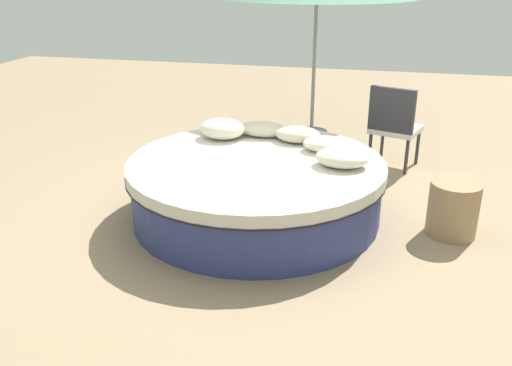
{
  "coord_description": "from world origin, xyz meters",
  "views": [
    {
      "loc": [
        1.12,
        -4.61,
        2.26
      ],
      "look_at": [
        0.0,
        0.0,
        0.34
      ],
      "focal_mm": 38.14,
      "sensor_mm": 36.0,
      "label": 1
    }
  ],
  "objects_px": {
    "round_bed": "(256,188)",
    "throw_pillow_1": "(327,144)",
    "throw_pillow_4": "(223,129)",
    "throw_pillow_3": "(263,129)",
    "patio_chair": "(394,122)",
    "throw_pillow_0": "(342,158)",
    "side_table": "(453,209)",
    "throw_pillow_2": "(298,134)"
  },
  "relations": [
    {
      "from": "throw_pillow_1",
      "to": "throw_pillow_3",
      "type": "relative_size",
      "value": 0.89
    },
    {
      "from": "throw_pillow_0",
      "to": "throw_pillow_2",
      "type": "height_order",
      "value": "throw_pillow_0"
    },
    {
      "from": "throw_pillow_1",
      "to": "throw_pillow_4",
      "type": "height_order",
      "value": "throw_pillow_4"
    },
    {
      "from": "patio_chair",
      "to": "throw_pillow_0",
      "type": "bearing_deg",
      "value": -86.89
    },
    {
      "from": "throw_pillow_4",
      "to": "side_table",
      "type": "distance_m",
      "value": 2.38
    },
    {
      "from": "patio_chair",
      "to": "side_table",
      "type": "distance_m",
      "value": 1.73
    },
    {
      "from": "throw_pillow_3",
      "to": "side_table",
      "type": "relative_size",
      "value": 1.06
    },
    {
      "from": "round_bed",
      "to": "throw_pillow_1",
      "type": "distance_m",
      "value": 0.81
    },
    {
      "from": "round_bed",
      "to": "throw_pillow_2",
      "type": "height_order",
      "value": "throw_pillow_2"
    },
    {
      "from": "throw_pillow_4",
      "to": "throw_pillow_2",
      "type": "bearing_deg",
      "value": 4.21
    },
    {
      "from": "throw_pillow_4",
      "to": "patio_chair",
      "type": "xyz_separation_m",
      "value": [
        1.73,
        1.07,
        -0.11
      ]
    },
    {
      "from": "round_bed",
      "to": "patio_chair",
      "type": "xyz_separation_m",
      "value": [
        1.23,
        1.65,
        0.27
      ]
    },
    {
      "from": "throw_pillow_3",
      "to": "side_table",
      "type": "distance_m",
      "value": 2.06
    },
    {
      "from": "side_table",
      "to": "throw_pillow_0",
      "type": "bearing_deg",
      "value": -179.41
    },
    {
      "from": "throw_pillow_2",
      "to": "patio_chair",
      "type": "height_order",
      "value": "patio_chair"
    },
    {
      "from": "round_bed",
      "to": "patio_chair",
      "type": "height_order",
      "value": "patio_chair"
    },
    {
      "from": "throw_pillow_3",
      "to": "side_table",
      "type": "bearing_deg",
      "value": -20.59
    },
    {
      "from": "throw_pillow_0",
      "to": "throw_pillow_1",
      "type": "distance_m",
      "value": 0.42
    },
    {
      "from": "throw_pillow_1",
      "to": "patio_chair",
      "type": "bearing_deg",
      "value": 63.04
    },
    {
      "from": "round_bed",
      "to": "patio_chair",
      "type": "distance_m",
      "value": 2.08
    },
    {
      "from": "patio_chair",
      "to": "throw_pillow_3",
      "type": "bearing_deg",
      "value": -127.78
    },
    {
      "from": "throw_pillow_0",
      "to": "throw_pillow_3",
      "type": "bearing_deg",
      "value": 141.18
    },
    {
      "from": "throw_pillow_1",
      "to": "throw_pillow_2",
      "type": "xyz_separation_m",
      "value": [
        -0.32,
        0.23,
        0.01
      ]
    },
    {
      "from": "throw_pillow_3",
      "to": "throw_pillow_4",
      "type": "height_order",
      "value": "throw_pillow_4"
    },
    {
      "from": "throw_pillow_3",
      "to": "side_table",
      "type": "xyz_separation_m",
      "value": [
        1.9,
        -0.71,
        -0.39
      ]
    },
    {
      "from": "side_table",
      "to": "throw_pillow_3",
      "type": "bearing_deg",
      "value": 159.41
    },
    {
      "from": "throw_pillow_0",
      "to": "patio_chair",
      "type": "distance_m",
      "value": 1.68
    },
    {
      "from": "throw_pillow_2",
      "to": "side_table",
      "type": "bearing_deg",
      "value": -21.73
    },
    {
      "from": "throw_pillow_4",
      "to": "side_table",
      "type": "xyz_separation_m",
      "value": [
        2.28,
        -0.54,
        -0.42
      ]
    },
    {
      "from": "throw_pillow_0",
      "to": "throw_pillow_4",
      "type": "xyz_separation_m",
      "value": [
        -1.28,
        0.55,
        0.02
      ]
    },
    {
      "from": "patio_chair",
      "to": "throw_pillow_4",
      "type": "bearing_deg",
      "value": -129.82
    },
    {
      "from": "throw_pillow_2",
      "to": "side_table",
      "type": "relative_size",
      "value": 0.93
    },
    {
      "from": "patio_chair",
      "to": "throw_pillow_2",
      "type": "bearing_deg",
      "value": -114.8
    },
    {
      "from": "throw_pillow_4",
      "to": "patio_chair",
      "type": "bearing_deg",
      "value": 31.61
    },
    {
      "from": "throw_pillow_3",
      "to": "side_table",
      "type": "height_order",
      "value": "throw_pillow_3"
    },
    {
      "from": "throw_pillow_1",
      "to": "throw_pillow_4",
      "type": "bearing_deg",
      "value": 171.14
    },
    {
      "from": "throw_pillow_1",
      "to": "throw_pillow_2",
      "type": "relative_size",
      "value": 1.01
    },
    {
      "from": "throw_pillow_1",
      "to": "patio_chair",
      "type": "xyz_separation_m",
      "value": [
        0.63,
        1.24,
        -0.08
      ]
    },
    {
      "from": "throw_pillow_3",
      "to": "round_bed",
      "type": "bearing_deg",
      "value": -81.61
    },
    {
      "from": "throw_pillow_2",
      "to": "throw_pillow_3",
      "type": "bearing_deg",
      "value": 163.91
    },
    {
      "from": "throw_pillow_1",
      "to": "throw_pillow_3",
      "type": "xyz_separation_m",
      "value": [
        -0.72,
        0.34,
        0.0
      ]
    },
    {
      "from": "throw_pillow_4",
      "to": "patio_chair",
      "type": "relative_size",
      "value": 0.48
    }
  ]
}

